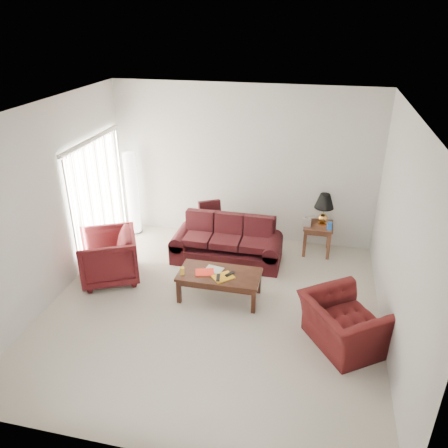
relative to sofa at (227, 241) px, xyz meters
name	(u,v)px	position (x,y,z in m)	size (l,w,h in m)	color
floor	(212,309)	(0.09, -1.48, -0.40)	(5.00, 5.00, 0.00)	beige
blinds	(98,199)	(-2.33, -0.18, 0.68)	(0.10, 2.00, 2.16)	silver
sofa	(227,241)	(0.00, 0.00, 0.00)	(1.95, 0.84, 0.80)	black
throw_pillow	(210,211)	(-0.47, 0.63, 0.26)	(0.42, 0.12, 0.42)	black
end_table	(317,238)	(1.58, 0.67, -0.11)	(0.53, 0.53, 0.58)	#472A18
table_lamp	(324,209)	(1.65, 0.73, 0.47)	(0.35, 0.35, 0.59)	#C38B3D
clock	(307,223)	(1.37, 0.56, 0.25)	(0.15, 0.05, 0.15)	silver
blue_canister	(329,226)	(1.78, 0.51, 0.25)	(0.09, 0.09, 0.15)	#184FA1
picture_frame	(311,217)	(1.43, 0.81, 0.26)	(0.14, 0.02, 0.17)	white
floor_lamp	(132,193)	(-2.09, 0.71, 0.46)	(0.28, 0.28, 1.71)	white
armchair_left	(108,257)	(-1.80, -1.02, 0.03)	(0.91, 0.94, 0.85)	#420F12
armchair_right	(344,324)	(2.01, -1.83, -0.06)	(1.05, 0.92, 0.69)	#400E0F
coffee_table	(220,285)	(0.14, -1.15, -0.17)	(1.28, 0.64, 0.45)	black
magazine_red	(205,272)	(-0.09, -1.18, 0.06)	(0.29, 0.22, 0.02)	red
magazine_white	(214,270)	(0.03, -1.07, 0.06)	(0.27, 0.20, 0.02)	beige
magazine_orange	(223,277)	(0.22, -1.25, 0.06)	(0.31, 0.23, 0.02)	orange
remote_a	(218,278)	(0.16, -1.31, 0.08)	(0.05, 0.18, 0.02)	black
remote_b	(230,274)	(0.31, -1.17, 0.08)	(0.05, 0.18, 0.02)	black
yellow_glass	(182,271)	(-0.42, -1.30, 0.11)	(0.07, 0.07, 0.12)	gold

